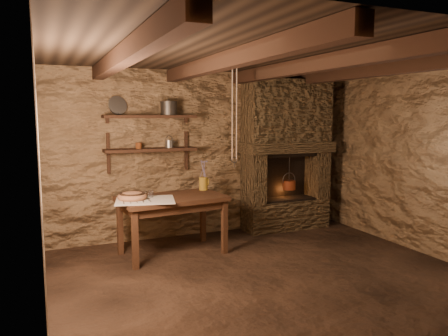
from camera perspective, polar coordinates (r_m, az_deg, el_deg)
name	(u,v)px	position (r m, az deg, el deg)	size (l,w,h in m)	color
floor	(269,278)	(4.95, 5.92, -14.16)	(4.50, 4.50, 0.00)	black
back_wall	(205,154)	(6.46, -2.51, 1.88)	(4.50, 0.04, 2.40)	brown
front_wall	(423,207)	(3.08, 24.50, -4.66)	(4.50, 0.04, 2.40)	brown
left_wall	(41,183)	(4.07, -22.82, -1.81)	(0.04, 4.00, 2.40)	brown
right_wall	(428,161)	(6.06, 25.08, 0.85)	(0.04, 4.00, 2.40)	brown
ceiling	(272,54)	(4.65, 6.32, 14.60)	(4.50, 4.00, 0.04)	black
beam_far_left	(125,55)	(4.13, -12.81, 14.15)	(0.14, 3.95, 0.16)	black
beam_mid_left	(227,61)	(4.42, 0.45, 13.86)	(0.14, 3.95, 0.16)	black
beam_mid_right	(313,65)	(4.90, 11.55, 13.06)	(0.14, 3.95, 0.16)	black
beam_far_right	(386,69)	(5.52, 20.35, 12.08)	(0.14, 3.95, 0.16)	black
shelf_lower	(151,150)	(6.05, -9.56, 2.38)	(1.25, 0.30, 0.04)	black
shelf_upper	(150,117)	(6.03, -9.65, 6.64)	(1.25, 0.30, 0.04)	black
hearth	(286,150)	(6.79, 8.13, 2.30)	(1.43, 0.51, 2.30)	#3D2F1E
work_table	(172,223)	(5.64, -6.77, -7.17)	(1.38, 0.89, 0.75)	#382013
linen_cloth	(145,200)	(5.36, -10.26, -4.16)	(0.69, 0.56, 0.01)	beige
pewter_cutlery_row	(146,200)	(5.34, -10.21, -4.10)	(0.58, 0.22, 0.01)	gray
drinking_glasses	(144,194)	(5.49, -10.35, -3.39)	(0.22, 0.07, 0.09)	silver
stoneware_jug	(203,177)	(5.97, -2.70, -1.22)	(0.13, 0.12, 0.41)	olive
wooden_bowl	(132,197)	(5.42, -11.90, -3.67)	(0.36, 0.36, 0.13)	#9B6443
iron_stockpot	(169,109)	(6.10, -7.22, 7.68)	(0.23, 0.23, 0.17)	#2D2B28
tin_pan	(117,105)	(6.05, -13.76, 7.95)	(0.26, 0.26, 0.03)	gray
small_kettle	(169,144)	(6.11, -7.17, 3.15)	(0.15, 0.11, 0.16)	gray
rusty_tin	(139,146)	(6.01, -11.09, 2.89)	(0.08, 0.08, 0.08)	#622C13
red_pot	(289,184)	(6.83, 8.48, -2.13)	(0.22, 0.20, 0.54)	maroon
hanging_ropes	(234,113)	(5.57, 1.38, 7.22)	(0.08, 0.08, 1.20)	beige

